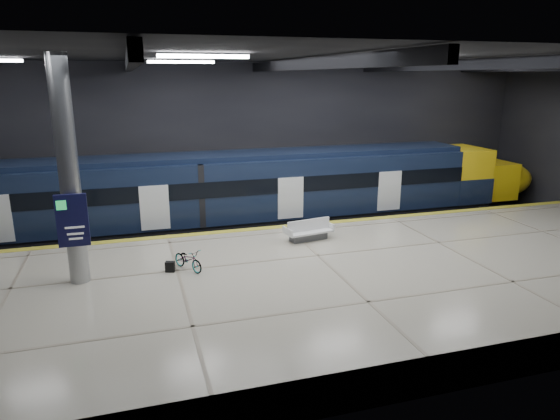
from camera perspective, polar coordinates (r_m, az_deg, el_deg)
name	(u,v)px	position (r m, az deg, el deg)	size (l,w,h in m)	color
ground	(308,274)	(19.34, 3.24, -7.27)	(30.00, 30.00, 0.00)	black
room_shell	(310,123)	(17.97, 3.51, 9.86)	(30.10, 16.10, 8.05)	black
platform	(334,286)	(16.99, 6.18, -8.59)	(30.00, 11.00, 1.10)	#BEB6A0
safety_strip	(287,226)	(21.42, 0.77, -1.86)	(30.00, 0.40, 0.01)	gold
rails	(270,231)	(24.24, -1.20, -2.37)	(30.00, 1.52, 0.16)	gray
train	(257,192)	(23.57, -2.63, 2.10)	(29.40, 2.84, 3.79)	black
bench	(308,233)	(19.61, 3.27, -2.61)	(2.01, 1.09, 0.84)	#595B60
bicycle	(188,259)	(16.87, -10.45, -5.57)	(0.49, 1.40, 0.73)	#99999E
pannier_bag	(170,267)	(16.89, -12.45, -6.34)	(0.30, 0.18, 0.35)	black
info_column	(69,176)	(16.11, -22.97, 3.58)	(0.90, 0.78, 6.90)	#9EA0A5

